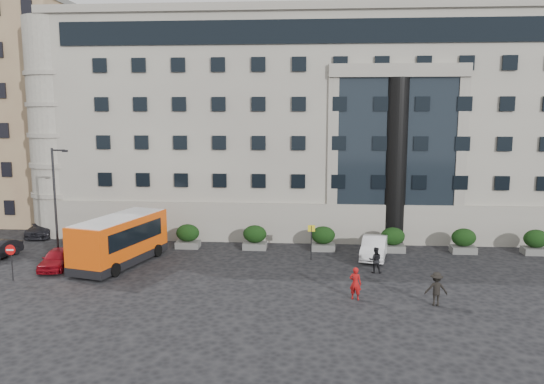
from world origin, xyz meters
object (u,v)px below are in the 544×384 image
(red_truck, at_px, (79,202))
(white_taxi, at_px, (374,247))
(hedge_b, at_px, (255,237))
(hedge_d, at_px, (393,239))
(hedge_c, at_px, (323,238))
(hedge_a, at_px, (188,236))
(minibus, at_px, (120,238))
(parked_car_c, at_px, (47,226))
(pedestrian_b, at_px, (375,260))
(no_entry_sign, at_px, (11,255))
(pedestrian_a, at_px, (355,283))
(hedge_f, at_px, (536,242))
(parked_car_a, at_px, (57,259))
(bus_stop_sign, at_px, (311,236))
(parked_car_d, at_px, (69,221))
(pedestrian_c, at_px, (436,289))
(street_lamp, at_px, (56,201))
(hedge_e, at_px, (464,241))

(red_truck, relative_size, white_taxi, 1.29)
(hedge_b, xyz_separation_m, hedge_d, (10.40, 0.00, 0.00))
(hedge_c, bearing_deg, hedge_b, 180.00)
(hedge_a, xyz_separation_m, red_truck, (-13.37, 10.62, 0.64))
(hedge_c, height_order, red_truck, red_truck)
(hedge_d, bearing_deg, minibus, -166.11)
(red_truck, distance_m, parked_car_c, 7.26)
(pedestrian_b, bearing_deg, red_truck, -27.07)
(no_entry_sign, height_order, pedestrian_a, no_entry_sign)
(hedge_f, bearing_deg, hedge_a, 180.00)
(no_entry_sign, height_order, parked_car_a, no_entry_sign)
(bus_stop_sign, height_order, no_entry_sign, bus_stop_sign)
(red_truck, distance_m, pedestrian_b, 31.47)
(no_entry_sign, height_order, parked_car_d, no_entry_sign)
(parked_car_a, xyz_separation_m, pedestrian_a, (19.45, -4.54, 0.26))
(hedge_f, height_order, parked_car_c, hedge_f)
(hedge_f, height_order, pedestrian_c, pedestrian_c)
(hedge_c, bearing_deg, red_truck, 155.92)
(parked_car_c, relative_size, parked_car_d, 1.11)
(white_taxi, xyz_separation_m, pedestrian_c, (2.24, -9.28, 0.15))
(hedge_f, bearing_deg, no_entry_sign, -165.83)
(parked_car_c, bearing_deg, parked_car_d, 73.26)
(hedge_b, height_order, parked_car_a, hedge_b)
(pedestrian_a, relative_size, pedestrian_c, 1.00)
(hedge_b, bearing_deg, pedestrian_a, -57.40)
(street_lamp, bearing_deg, pedestrian_c, -14.80)
(street_lamp, xyz_separation_m, pedestrian_c, (24.18, -6.39, -3.44))
(bus_stop_sign, bearing_deg, hedge_d, 24.66)
(bus_stop_sign, bearing_deg, street_lamp, -173.46)
(parked_car_a, bearing_deg, red_truck, 102.91)
(bus_stop_sign, distance_m, minibus, 13.24)
(hedge_c, distance_m, pedestrian_a, 10.68)
(parked_car_c, bearing_deg, hedge_a, -16.96)
(red_truck, bearing_deg, hedge_d, -33.15)
(no_entry_sign, bearing_deg, street_lamp, 75.28)
(bus_stop_sign, bearing_deg, pedestrian_b, -32.65)
(parked_car_a, relative_size, pedestrian_c, 2.12)
(no_entry_sign, xyz_separation_m, parked_car_d, (-3.31, 14.94, -1.02))
(hedge_f, height_order, minibus, minibus)
(hedge_a, xyz_separation_m, hedge_e, (20.80, 0.00, 0.00))
(hedge_e, relative_size, minibus, 0.22)
(hedge_b, distance_m, parked_car_d, 18.54)
(parked_car_c, bearing_deg, hedge_d, -9.03)
(minibus, xyz_separation_m, white_taxi, (17.60, 2.84, -1.04))
(red_truck, xyz_separation_m, parked_car_d, (1.06, -4.52, -0.94))
(white_taxi, distance_m, pedestrian_b, 3.58)
(hedge_a, bearing_deg, bus_stop_sign, -16.42)
(hedge_f, distance_m, minibus, 29.99)
(pedestrian_b, bearing_deg, parked_car_c, -14.75)
(hedge_b, xyz_separation_m, street_lamp, (-13.14, -4.80, 3.44))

